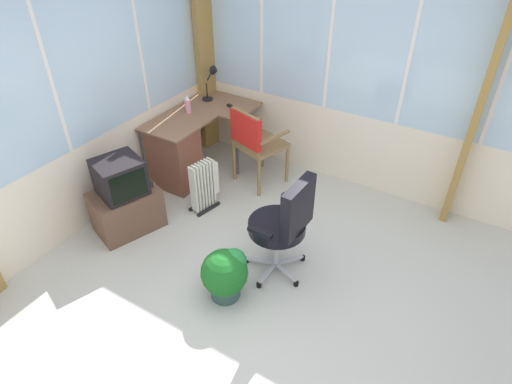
{
  "coord_description": "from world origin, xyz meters",
  "views": [
    {
      "loc": [
        -2.09,
        -1.25,
        2.91
      ],
      "look_at": [
        0.67,
        0.42,
        0.58
      ],
      "focal_mm": 30.14,
      "sensor_mm": 36.0,
      "label": 1
    }
  ],
  "objects_px": {
    "tv_remote": "(231,107)",
    "spray_bottle": "(188,104)",
    "tv_on_stand": "(125,199)",
    "potted_plant": "(226,273)",
    "office_chair": "(285,221)",
    "wooden_armchair": "(253,138)",
    "desk_lamp": "(213,77)",
    "space_heater": "(205,185)",
    "desk": "(177,152)"
  },
  "relations": [
    {
      "from": "desk",
      "to": "office_chair",
      "type": "distance_m",
      "value": 1.87
    },
    {
      "from": "tv_remote",
      "to": "wooden_armchair",
      "type": "relative_size",
      "value": 0.16
    },
    {
      "from": "tv_on_stand",
      "to": "potted_plant",
      "type": "relative_size",
      "value": 1.7
    },
    {
      "from": "tv_remote",
      "to": "office_chair",
      "type": "height_order",
      "value": "office_chair"
    },
    {
      "from": "spray_bottle",
      "to": "potted_plant",
      "type": "height_order",
      "value": "spray_bottle"
    },
    {
      "from": "desk",
      "to": "desk_lamp",
      "type": "bearing_deg",
      "value": 2.33
    },
    {
      "from": "desk",
      "to": "space_heater",
      "type": "relative_size",
      "value": 2.29
    },
    {
      "from": "potted_plant",
      "to": "wooden_armchair",
      "type": "bearing_deg",
      "value": 23.88
    },
    {
      "from": "wooden_armchair",
      "to": "potted_plant",
      "type": "relative_size",
      "value": 2.01
    },
    {
      "from": "tv_on_stand",
      "to": "space_heater",
      "type": "distance_m",
      "value": 0.83
    },
    {
      "from": "tv_on_stand",
      "to": "potted_plant",
      "type": "height_order",
      "value": "tv_on_stand"
    },
    {
      "from": "tv_remote",
      "to": "spray_bottle",
      "type": "bearing_deg",
      "value": 160.45
    },
    {
      "from": "tv_remote",
      "to": "spray_bottle",
      "type": "xyz_separation_m",
      "value": [
        -0.37,
        0.35,
        0.09
      ]
    },
    {
      "from": "desk",
      "to": "office_chair",
      "type": "bearing_deg",
      "value": -110.89
    },
    {
      "from": "tv_remote",
      "to": "space_heater",
      "type": "bearing_deg",
      "value": -140.65
    },
    {
      "from": "tv_on_stand",
      "to": "space_heater",
      "type": "relative_size",
      "value": 1.4
    },
    {
      "from": "spray_bottle",
      "to": "space_heater",
      "type": "bearing_deg",
      "value": -132.68
    },
    {
      "from": "space_heater",
      "to": "desk",
      "type": "bearing_deg",
      "value": 66.37
    },
    {
      "from": "desk",
      "to": "spray_bottle",
      "type": "height_order",
      "value": "spray_bottle"
    },
    {
      "from": "desk_lamp",
      "to": "spray_bottle",
      "type": "xyz_separation_m",
      "value": [
        -0.49,
        0.02,
        -0.17
      ]
    },
    {
      "from": "potted_plant",
      "to": "space_heater",
      "type": "bearing_deg",
      "value": 44.47
    },
    {
      "from": "desk_lamp",
      "to": "tv_remote",
      "type": "distance_m",
      "value": 0.43
    },
    {
      "from": "desk_lamp",
      "to": "wooden_armchair",
      "type": "height_order",
      "value": "desk_lamp"
    },
    {
      "from": "desk",
      "to": "office_chair",
      "type": "relative_size",
      "value": 1.3
    },
    {
      "from": "spray_bottle",
      "to": "office_chair",
      "type": "distance_m",
      "value": 2.06
    },
    {
      "from": "desk_lamp",
      "to": "tv_on_stand",
      "type": "distance_m",
      "value": 1.86
    },
    {
      "from": "desk_lamp",
      "to": "tv_remote",
      "type": "relative_size",
      "value": 2.73
    },
    {
      "from": "desk_lamp",
      "to": "tv_remote",
      "type": "xyz_separation_m",
      "value": [
        -0.11,
        -0.33,
        -0.26
      ]
    },
    {
      "from": "potted_plant",
      "to": "tv_on_stand",
      "type": "bearing_deg",
      "value": 80.51
    },
    {
      "from": "wooden_armchair",
      "to": "desk_lamp",
      "type": "bearing_deg",
      "value": 62.78
    },
    {
      "from": "desk_lamp",
      "to": "potted_plant",
      "type": "distance_m",
      "value": 2.58
    },
    {
      "from": "tv_remote",
      "to": "potted_plant",
      "type": "xyz_separation_m",
      "value": [
        -1.85,
        -1.16,
        -0.5
      ]
    },
    {
      "from": "spray_bottle",
      "to": "tv_on_stand",
      "type": "bearing_deg",
      "value": -173.32
    },
    {
      "from": "space_heater",
      "to": "tv_remote",
      "type": "bearing_deg",
      "value": 15.94
    },
    {
      "from": "spray_bottle",
      "to": "wooden_armchair",
      "type": "relative_size",
      "value": 0.23
    },
    {
      "from": "tv_on_stand",
      "to": "potted_plant",
      "type": "xyz_separation_m",
      "value": [
        -0.23,
        -1.36,
        -0.09
      ]
    },
    {
      "from": "office_chair",
      "to": "potted_plant",
      "type": "bearing_deg",
      "value": 150.21
    },
    {
      "from": "wooden_armchair",
      "to": "space_heater",
      "type": "xyz_separation_m",
      "value": [
        -0.64,
        0.21,
        -0.32
      ]
    },
    {
      "from": "tv_remote",
      "to": "tv_on_stand",
      "type": "xyz_separation_m",
      "value": [
        -1.62,
        0.2,
        -0.4
      ]
    },
    {
      "from": "desk_lamp",
      "to": "wooden_armchair",
      "type": "xyz_separation_m",
      "value": [
        -0.41,
        -0.8,
        -0.4
      ]
    },
    {
      "from": "desk_lamp",
      "to": "space_heater",
      "type": "bearing_deg",
      "value": -150.49
    },
    {
      "from": "wooden_armchair",
      "to": "tv_on_stand",
      "type": "bearing_deg",
      "value": 152.9
    },
    {
      "from": "tv_remote",
      "to": "tv_on_stand",
      "type": "distance_m",
      "value": 1.68
    },
    {
      "from": "spray_bottle",
      "to": "potted_plant",
      "type": "bearing_deg",
      "value": -134.4
    },
    {
      "from": "desk",
      "to": "potted_plant",
      "type": "distance_m",
      "value": 1.87
    },
    {
      "from": "spray_bottle",
      "to": "tv_remote",
      "type": "bearing_deg",
      "value": -42.97
    },
    {
      "from": "desk_lamp",
      "to": "potted_plant",
      "type": "height_order",
      "value": "desk_lamp"
    },
    {
      "from": "office_chair",
      "to": "tv_on_stand",
      "type": "xyz_separation_m",
      "value": [
        -0.27,
        1.65,
        -0.24
      ]
    },
    {
      "from": "desk",
      "to": "tv_on_stand",
      "type": "bearing_deg",
      "value": -174.22
    },
    {
      "from": "desk",
      "to": "space_heater",
      "type": "distance_m",
      "value": 0.62
    }
  ]
}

